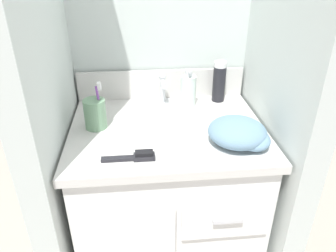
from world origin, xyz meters
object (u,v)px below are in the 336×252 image
shaving_cream_can (219,82)px  hairbrush (136,157)px  toothbrush_cup (95,114)px  soap_dispenser (188,90)px  hand_towel (241,133)px

shaving_cream_can → hairbrush: 0.55m
toothbrush_cup → shaving_cream_can: same height
hairbrush → soap_dispenser: bearing=59.8°
soap_dispenser → shaving_cream_can: 0.14m
toothbrush_cup → hairbrush: toothbrush_cup is taller
soap_dispenser → hand_towel: soap_dispenser is taller
toothbrush_cup → soap_dispenser: (0.36, 0.15, 0.01)m
toothbrush_cup → hairbrush: bearing=-57.6°
soap_dispenser → hand_towel: bearing=-67.7°
shaving_cream_can → soap_dispenser: bearing=-164.9°
hairbrush → shaving_cream_can: bearing=49.4°
soap_dispenser → hairbrush: (-0.22, -0.38, -0.06)m
hand_towel → hairbrush: bearing=-169.9°
shaving_cream_can → hand_towel: 0.36m
shaving_cream_can → hairbrush: (-0.36, -0.41, -0.07)m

